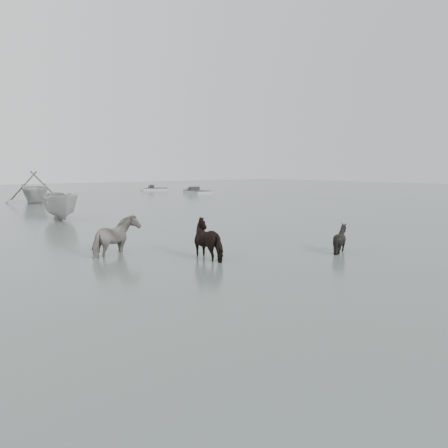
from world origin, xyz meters
The scene contains 8 objects.
ground centered at (0.00, 0.00, 0.00)m, with size 140.00×140.00×0.00m, color #51605A.
pony_pinto centered at (-2.75, 2.92, 0.78)m, with size 0.84×1.84×1.55m, color black.
pony_dark centered at (-0.63, 0.51, 0.72)m, with size 1.43×1.23×1.44m, color black.
pony_black centered at (3.31, -1.46, 0.58)m, with size 0.93×1.05×1.16m, color black.
rowboat_trail centered at (1.56, 26.77, 1.35)m, with size 4.43×5.14×2.71m, color #AAADAA.
boat_small centered at (-0.74, 14.00, 0.84)m, with size 1.63×4.33×1.67m, color #A7A7A3.
skiff_port centered at (18.92, 28.52, 0.38)m, with size 5.29×1.60×0.75m, color #A9ABA9, non-canonical shape.
skiff_star centered at (18.45, 36.44, 0.38)m, with size 3.94×1.60×0.75m, color silver, non-canonical shape.
Camera 1 is at (-8.89, -10.20, 2.81)m, focal length 35.00 mm.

